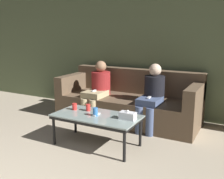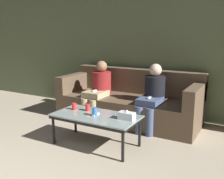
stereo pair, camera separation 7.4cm
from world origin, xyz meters
The scene contains 10 objects.
wall_back centered at (0.00, 4.21, 1.30)m, with size 12.00×0.06×2.60m.
couch centered at (0.00, 3.65, 0.33)m, with size 2.56×0.99×0.91m.
coffee_table centered at (0.07, 2.41, 0.41)m, with size 1.23×0.63×0.45m.
cup_near_left centered at (-0.15, 2.52, 0.50)m, with size 0.07×0.07×0.10m.
cup_near_right centered at (-0.36, 2.47, 0.50)m, with size 0.07×0.07×0.10m.
cup_far_center centered at (0.07, 2.38, 0.51)m, with size 0.07×0.07×0.12m.
tissue_box centered at (0.53, 2.45, 0.50)m, with size 0.22×0.12×0.13m.
game_remote centered at (0.07, 2.41, 0.46)m, with size 0.04×0.15×0.02m.
seated_person_left_end centered at (-0.52, 3.43, 0.59)m, with size 0.35×0.67×1.08m.
seated_person_mid_left centered at (0.52, 3.43, 0.60)m, with size 0.34×0.67×1.09m.
Camera 1 is at (1.93, -0.61, 1.60)m, focal length 42.00 mm.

